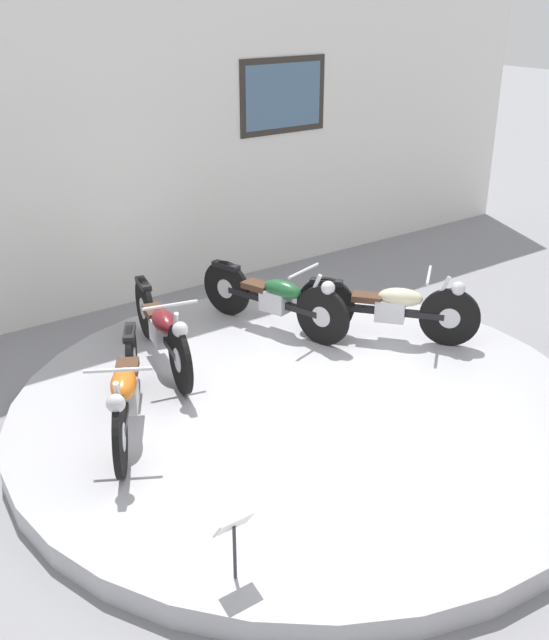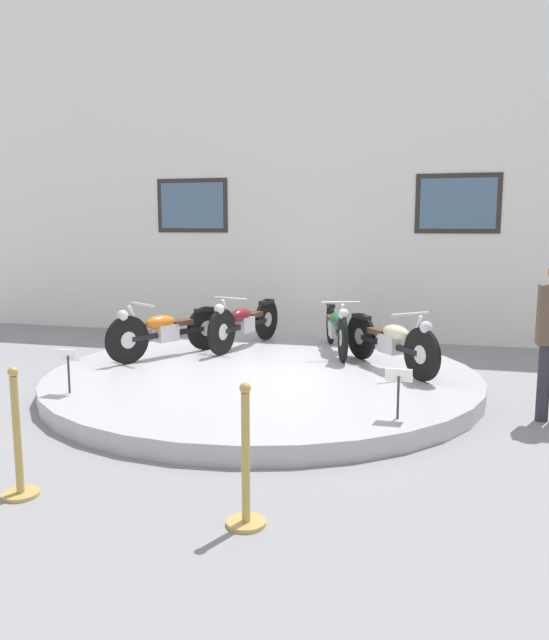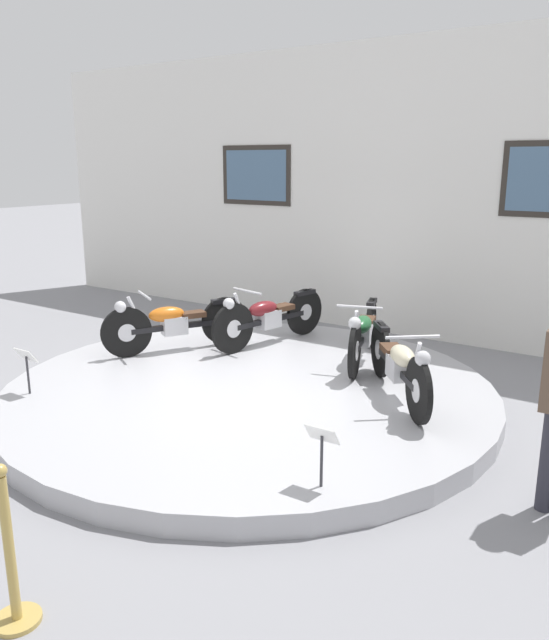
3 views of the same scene
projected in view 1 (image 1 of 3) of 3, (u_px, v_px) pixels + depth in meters
name	position (u px, v px, depth m)	size (l,w,h in m)	color
ground_plane	(304.00, 418.00, 7.15)	(60.00, 60.00, 0.00)	gray
display_platform	(304.00, 408.00, 7.11)	(5.49, 5.49, 0.21)	#ADADB2
back_wall	(117.00, 129.00, 8.96)	(14.00, 0.22, 4.40)	white
motorcycle_orange	(125.00, 390.00, 6.43)	(1.05, 1.77, 0.80)	black
motorcycle_maroon	(162.00, 328.00, 7.58)	(0.61, 1.98, 0.81)	black
motorcycle_green	(275.00, 297.00, 8.35)	(0.70, 1.94, 0.80)	black
motorcycle_cream	(391.00, 306.00, 8.12)	(1.31, 1.58, 0.80)	black
info_placard_front_left	(234.00, 533.00, 4.79)	(0.26, 0.11, 0.51)	#333338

